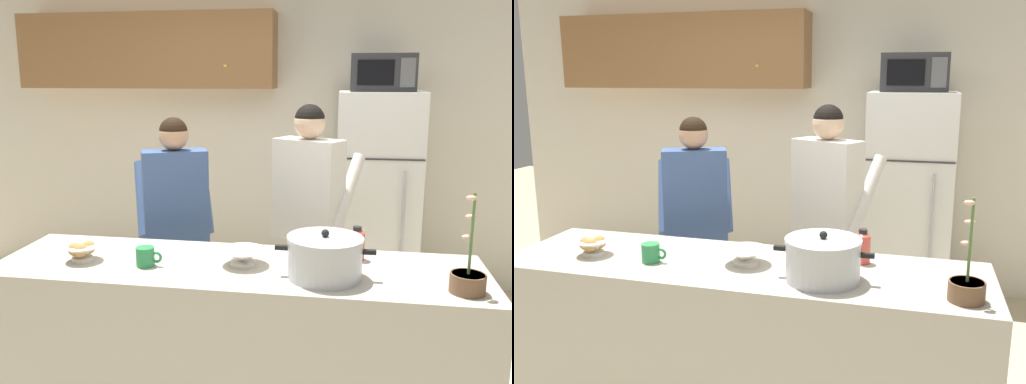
% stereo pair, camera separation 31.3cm
% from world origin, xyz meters
% --- Properties ---
extents(back_wall_unit, '(6.00, 0.48, 2.60)m').
position_xyz_m(back_wall_unit, '(-0.24, 2.25, 1.45)').
color(back_wall_unit, silver).
rests_on(back_wall_unit, ground).
extents(kitchen_island, '(2.40, 0.68, 0.92)m').
position_xyz_m(kitchen_island, '(0.00, 0.00, 0.46)').
color(kitchen_island, '#BCB7A8').
rests_on(kitchen_island, ground).
extents(refrigerator, '(0.64, 0.68, 1.72)m').
position_xyz_m(refrigerator, '(0.76, 1.85, 0.86)').
color(refrigerator, white).
rests_on(refrigerator, ground).
extents(microwave, '(0.48, 0.37, 0.28)m').
position_xyz_m(microwave, '(0.76, 1.83, 1.86)').
color(microwave, '#2D2D30').
rests_on(microwave, refrigerator).
extents(person_near_pot, '(0.59, 0.54, 1.58)m').
position_xyz_m(person_near_pot, '(-0.55, 0.74, 0.98)').
color(person_near_pot, black).
rests_on(person_near_pot, ground).
extents(person_by_sink, '(0.62, 0.57, 1.66)m').
position_xyz_m(person_by_sink, '(0.29, 0.86, 1.04)').
color(person_by_sink, '#726656').
rests_on(person_by_sink, ground).
extents(cooking_pot, '(0.46, 0.35, 0.23)m').
position_xyz_m(cooking_pot, '(0.43, -0.11, 1.02)').
color(cooking_pot, silver).
rests_on(cooking_pot, kitchen_island).
extents(coffee_mug, '(0.13, 0.09, 0.10)m').
position_xyz_m(coffee_mug, '(-0.44, -0.09, 0.97)').
color(coffee_mug, '#2D8C4C').
rests_on(coffee_mug, kitchen_island).
extents(bread_bowl, '(0.19, 0.19, 0.10)m').
position_xyz_m(bread_bowl, '(-0.78, -0.08, 0.97)').
color(bread_bowl, white).
rests_on(bread_bowl, kitchen_island).
extents(empty_bowl, '(0.23, 0.23, 0.08)m').
position_xyz_m(empty_bowl, '(0.03, 0.00, 0.97)').
color(empty_bowl, white).
rests_on(empty_bowl, kitchen_island).
extents(bottle_near_edge, '(0.08, 0.08, 0.17)m').
position_xyz_m(bottle_near_edge, '(0.58, 0.17, 1.01)').
color(bottle_near_edge, '#D84C3F').
rests_on(bottle_near_edge, kitchen_island).
extents(potted_orchid, '(0.15, 0.15, 0.44)m').
position_xyz_m(potted_orchid, '(1.04, -0.18, 0.98)').
color(potted_orchid, brown).
rests_on(potted_orchid, kitchen_island).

